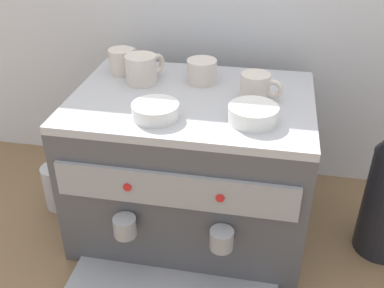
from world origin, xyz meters
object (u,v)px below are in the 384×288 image
Objects in this scene: espresso_machine at (192,165)px; ceramic_bowl_0 at (253,114)px; ceramic_cup_0 at (202,71)px; ceramic_cup_2 at (256,86)px; ceramic_bowl_1 at (155,111)px; ceramic_cup_1 at (142,69)px; ceramic_cup_3 at (123,61)px; milk_pitcher at (59,186)px.

ceramic_bowl_0 is (0.16, -0.10, 0.23)m from espresso_machine.
ceramic_cup_2 is at bearing -26.91° from ceramic_cup_0.
ceramic_cup_0 reaches higher than ceramic_bowl_1.
ceramic_cup_0 is 0.26m from ceramic_bowl_0.
espresso_machine is at bearing 148.53° from ceramic_bowl_0.
ceramic_bowl_0 is at bearing 5.63° from ceramic_bowl_1.
ceramic_cup_2 is 0.94× the size of ceramic_bowl_0.
ceramic_cup_1 is 0.31m from ceramic_cup_2.
ceramic_cup_0 is (0.01, 0.10, 0.24)m from espresso_machine.
ceramic_bowl_1 is (-0.06, -0.12, 0.23)m from espresso_machine.
ceramic_cup_1 is 1.01× the size of ceramic_bowl_0.
ceramic_cup_3 is 0.74× the size of milk_pitcher.
ceramic_bowl_1 is (0.16, -0.25, -0.02)m from ceramic_cup_3.
ceramic_cup_1 reaches higher than milk_pitcher.
ceramic_cup_2 is at bearing 33.74° from ceramic_bowl_1.
espresso_machine is 4.34× the size of milk_pitcher.
ceramic_cup_1 is (-0.16, -0.03, 0.01)m from ceramic_cup_0.
espresso_machine is at bearing -94.39° from ceramic_cup_0.
espresso_machine is 0.30m from ceramic_bowl_0.
ceramic_bowl_0 is at bearing -10.46° from milk_pitcher.
ceramic_cup_0 reaches higher than espresso_machine.
ceramic_bowl_1 is 0.78× the size of milk_pitcher.
ceramic_cup_1 is at bearing 154.65° from espresso_machine.
ceramic_bowl_0 is (0.00, -0.13, -0.01)m from ceramic_cup_2.
ceramic_cup_0 is 0.24m from ceramic_bowl_1.
ceramic_bowl_1 is at bearing -19.88° from milk_pitcher.
ceramic_bowl_0 is at bearing -28.64° from ceramic_cup_1.
ceramic_bowl_1 reaches higher than milk_pitcher.
espresso_machine is 5.36× the size of ceramic_bowl_0.
espresso_machine is at bearing -170.13° from ceramic_cup_2.
ceramic_cup_2 is at bearing -14.48° from ceramic_cup_3.
ceramic_bowl_0 is at bearing -53.02° from ceramic_cup_0.
ceramic_cup_0 is at bearing 126.98° from ceramic_bowl_0.
ceramic_cup_2 is 0.69m from milk_pitcher.
ceramic_cup_3 reaches higher than ceramic_bowl_0.
ceramic_bowl_1 is at bearing -174.37° from ceramic_bowl_0.
ceramic_cup_0 is at bearing 153.09° from ceramic_cup_2.
ceramic_cup_1 is 1.05× the size of ceramic_bowl_1.
ceramic_cup_2 reaches higher than ceramic_bowl_1.
ceramic_cup_2 is 0.76× the size of milk_pitcher.
ceramic_bowl_0 reaches higher than ceramic_bowl_1.
ceramic_cup_2 reaches higher than ceramic_cup_0.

